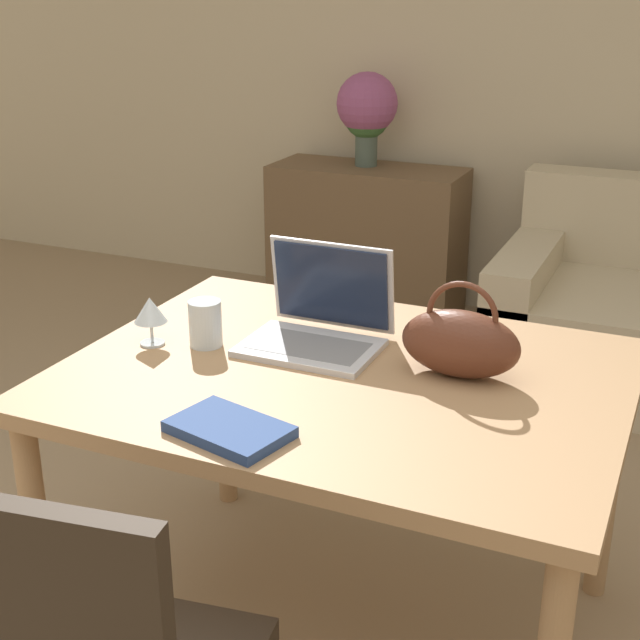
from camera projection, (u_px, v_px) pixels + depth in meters
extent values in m
cube|color=beige|center=(541.00, 42.00, 4.18)|extent=(10.00, 0.06, 2.70)
cube|color=#A87F56|center=(344.00, 379.00, 2.12)|extent=(1.31, 1.00, 0.04)
cylinder|color=#A87F56|center=(39.00, 553.00, 2.11)|extent=(0.06, 0.06, 0.72)
cylinder|color=#A87F56|center=(225.00, 402.00, 2.86)|extent=(0.06, 0.06, 0.72)
cylinder|color=#A87F56|center=(608.00, 481.00, 2.41)|extent=(0.06, 0.06, 0.72)
cube|color=#C1B293|center=(525.00, 306.00, 3.92)|extent=(0.20, 0.95, 0.56)
cube|color=brown|center=(367.00, 240.00, 4.56)|extent=(0.97, 0.40, 0.75)
cube|color=silver|center=(310.00, 348.00, 2.22)|extent=(0.34, 0.23, 0.02)
cube|color=gray|center=(309.00, 346.00, 2.22)|extent=(0.29, 0.15, 0.00)
cube|color=silver|center=(332.00, 285.00, 2.30)|extent=(0.34, 0.04, 0.23)
cube|color=#19233D|center=(331.00, 285.00, 2.29)|extent=(0.31, 0.04, 0.21)
cylinder|color=silver|center=(205.00, 323.00, 2.24)|extent=(0.08, 0.08, 0.12)
cylinder|color=silver|center=(153.00, 343.00, 2.27)|extent=(0.06, 0.06, 0.01)
cylinder|color=silver|center=(152.00, 332.00, 2.26)|extent=(0.01, 0.01, 0.06)
cone|color=silver|center=(150.00, 310.00, 2.24)|extent=(0.08, 0.08, 0.06)
ellipsoid|color=#592D1E|center=(460.00, 344.00, 2.06)|extent=(0.28, 0.14, 0.16)
torus|color=#592D1E|center=(462.00, 316.00, 2.04)|extent=(0.17, 0.01, 0.17)
cylinder|color=#47564C|center=(366.00, 146.00, 4.42)|extent=(0.11, 0.11, 0.19)
sphere|color=#3D6B38|center=(367.00, 116.00, 4.37)|extent=(0.23, 0.23, 0.23)
sphere|color=#994C7F|center=(367.00, 103.00, 4.35)|extent=(0.30, 0.30, 0.30)
cube|color=navy|center=(230.00, 429.00, 1.81)|extent=(0.27, 0.21, 0.02)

